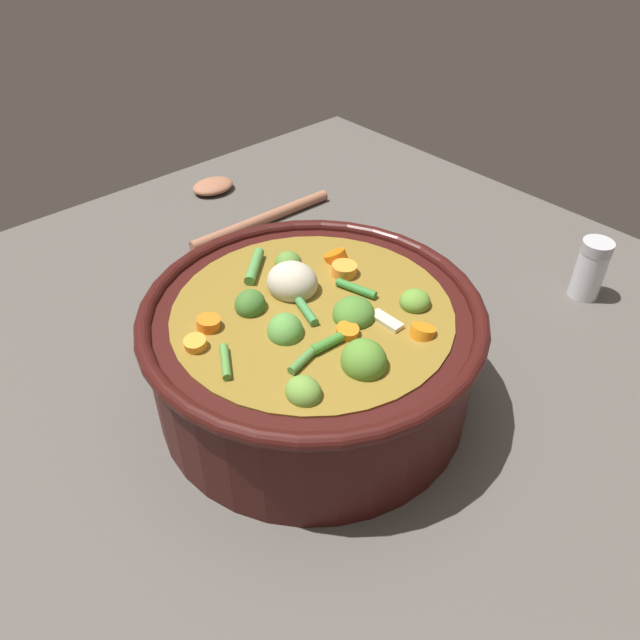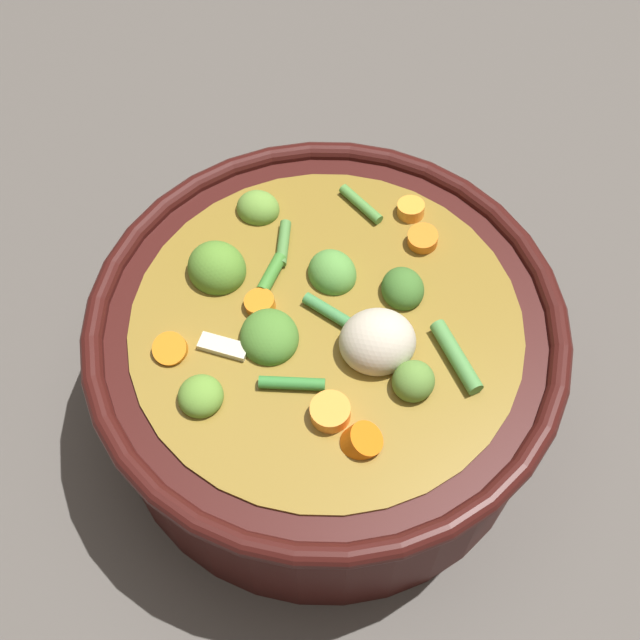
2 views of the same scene
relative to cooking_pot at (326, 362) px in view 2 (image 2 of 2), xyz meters
name	(u,v)px [view 2 (image 2 of 2)]	position (x,y,z in m)	size (l,w,h in m)	color
ground_plane	(325,402)	(0.00, 0.00, -0.06)	(1.10, 1.10, 0.00)	#514C47
cooking_pot	(326,362)	(0.00, 0.00, 0.00)	(0.33, 0.33, 0.14)	#38110F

